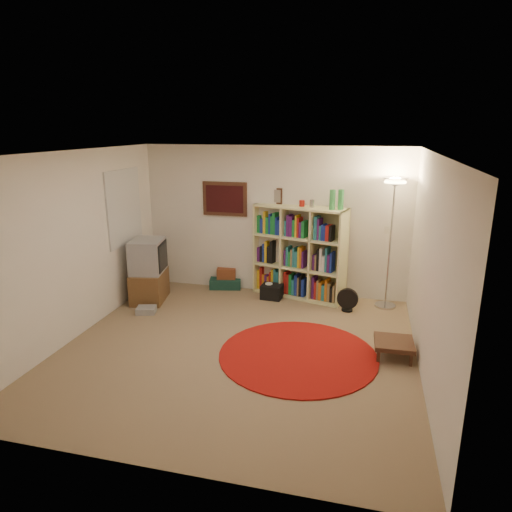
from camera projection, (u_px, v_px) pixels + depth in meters
The scene contains 12 objects.
room at pixel (233, 255), 5.66m from camera, with size 4.54×4.54×2.54m.
bookshelf at pixel (298, 253), 7.62m from camera, with size 1.61×0.84×1.85m.
floor_lamp at pixel (394, 201), 6.87m from camera, with size 0.43×0.43×2.06m.
floor_fan at pixel (348, 300), 7.10m from camera, with size 0.33×0.18×0.37m.
tv_stand at pixel (149, 271), 7.48m from camera, with size 0.61×0.79×1.04m.
dvd_box at pixel (146, 310), 7.07m from camera, with size 0.34×0.30×0.10m.
suitcase at pixel (226, 283), 8.19m from camera, with size 0.61×0.46×0.18m.
wicker_basket at pixel (226, 273), 8.14m from camera, with size 0.37×0.30×0.19m.
duffel_bag at pixel (272, 292), 7.66m from camera, with size 0.36×0.31×0.24m.
paper_towel at pixel (269, 290), 7.69m from camera, with size 0.16×0.16×0.25m.
red_rug at pixel (298, 355), 5.77m from camera, with size 2.00×2.00×0.02m.
side_table at pixel (394, 344), 5.69m from camera, with size 0.49×0.49×0.22m.
Camera 1 is at (1.52, -5.17, 2.79)m, focal length 32.00 mm.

